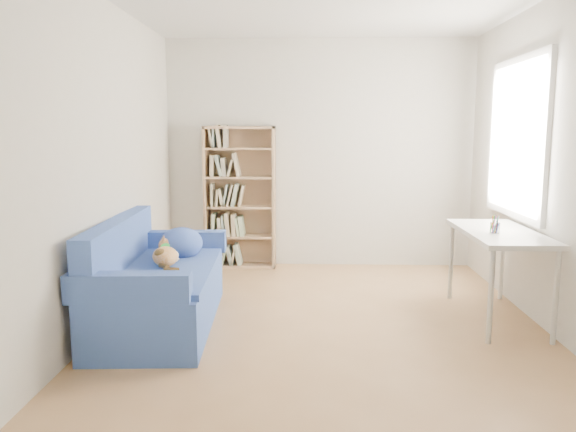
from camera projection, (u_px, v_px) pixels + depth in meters
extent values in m
plane|color=#9E7347|center=(323.00, 320.00, 4.68)|extent=(4.00, 4.00, 0.00)
cube|color=silver|center=(319.00, 154.00, 6.46)|extent=(3.50, 0.04, 2.60)
cube|color=silver|center=(338.00, 189.00, 2.51)|extent=(3.50, 0.04, 2.60)
cube|color=silver|center=(109.00, 163.00, 4.54)|extent=(0.04, 4.00, 2.60)
cube|color=silver|center=(547.00, 164.00, 4.42)|extent=(0.04, 4.00, 2.60)
cube|color=white|center=(519.00, 138.00, 4.99)|extent=(0.01, 1.20, 1.30)
cube|color=navy|center=(161.00, 298.00, 4.54)|extent=(0.92, 1.79, 0.44)
cube|color=navy|center=(118.00, 246.00, 4.49)|extent=(0.25, 1.75, 0.43)
cube|color=navy|center=(182.00, 241.00, 5.28)|extent=(0.83, 0.20, 0.19)
cube|color=navy|center=(128.00, 288.00, 3.71)|extent=(0.83, 0.20, 0.19)
cube|color=navy|center=(162.00, 270.00, 4.50)|extent=(0.89, 1.65, 0.05)
ellipsoid|color=#2E4895|center=(181.00, 243.00, 4.93)|extent=(0.38, 0.42, 0.28)
ellipsoid|color=#A65213|center=(165.00, 256.00, 4.54)|extent=(0.30, 0.41, 0.15)
ellipsoid|color=silver|center=(175.00, 256.00, 4.65)|extent=(0.16, 0.19, 0.09)
ellipsoid|color=#35220E|center=(160.00, 253.00, 4.49)|extent=(0.17, 0.21, 0.07)
sphere|color=#A65213|center=(175.00, 246.00, 4.80)|extent=(0.13, 0.13, 0.13)
cone|color=#A65213|center=(174.00, 238.00, 4.82)|extent=(0.06, 0.07, 0.06)
cone|color=#A65213|center=(172.00, 239.00, 4.76)|extent=(0.06, 0.07, 0.06)
cylinder|color=green|center=(173.00, 249.00, 4.74)|extent=(0.11, 0.06, 0.10)
cylinder|color=#35220E|center=(156.00, 266.00, 4.34)|extent=(0.12, 0.14, 0.05)
cube|color=tan|center=(206.00, 198.00, 6.43)|extent=(0.03, 0.25, 1.62)
cube|color=tan|center=(274.00, 198.00, 6.41)|extent=(0.03, 0.25, 1.62)
cube|color=tan|center=(239.00, 128.00, 6.30)|extent=(0.81, 0.25, 0.03)
cube|color=tan|center=(241.00, 265.00, 6.54)|extent=(0.81, 0.25, 0.03)
cube|color=tan|center=(241.00, 196.00, 6.53)|extent=(0.81, 0.02, 1.62)
cube|color=white|center=(500.00, 233.00, 4.61)|extent=(0.57, 1.24, 0.04)
cylinder|color=silver|center=(502.00, 262.00, 5.22)|extent=(0.04, 0.04, 0.71)
cylinder|color=silver|center=(556.00, 298.00, 4.09)|extent=(0.04, 0.04, 0.71)
cylinder|color=silver|center=(451.00, 261.00, 5.24)|extent=(0.04, 0.04, 0.71)
cylinder|color=silver|center=(491.00, 297.00, 4.11)|extent=(0.04, 0.04, 0.71)
cylinder|color=white|center=(495.00, 228.00, 4.50)|extent=(0.08, 0.08, 0.09)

